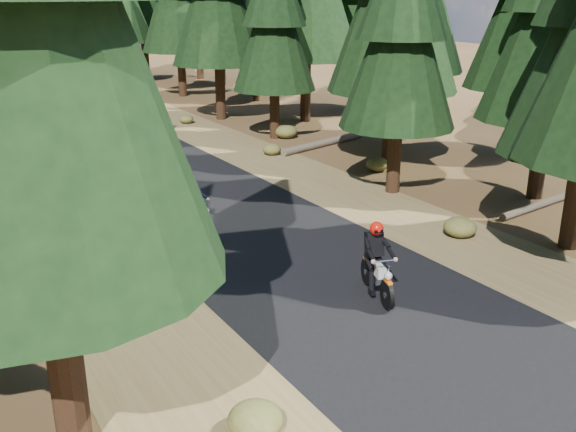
# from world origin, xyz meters

# --- Properties ---
(ground) EXTENTS (120.00, 120.00, 0.00)m
(ground) POSITION_xyz_m (0.00, 0.00, 0.00)
(ground) COLOR #49331A
(ground) RESTS_ON ground
(road) EXTENTS (6.00, 100.00, 0.01)m
(road) POSITION_xyz_m (0.00, 5.00, 0.01)
(road) COLOR black
(road) RESTS_ON ground
(shoulder_l) EXTENTS (3.20, 100.00, 0.01)m
(shoulder_l) POSITION_xyz_m (-4.60, 5.00, 0.00)
(shoulder_l) COLOR brown
(shoulder_l) RESTS_ON ground
(shoulder_r) EXTENTS (3.20, 100.00, 0.01)m
(shoulder_r) POSITION_xyz_m (4.60, 5.00, 0.00)
(shoulder_r) COLOR brown
(shoulder_r) RESTS_ON ground
(log_near) EXTENTS (5.10, 1.61, 0.32)m
(log_near) POSITION_xyz_m (7.95, 11.38, 0.16)
(log_near) COLOR #4C4233
(log_near) RESTS_ON ground
(log_far) EXTENTS (4.01, 0.68, 0.24)m
(log_far) POSITION_xyz_m (8.89, 0.63, 0.12)
(log_far) COLOR #4C4233
(log_far) RESTS_ON ground
(understory_shrubs) EXTENTS (15.43, 29.22, 0.63)m
(understory_shrubs) POSITION_xyz_m (1.29, 6.57, 0.27)
(understory_shrubs) COLOR #474C1E
(understory_shrubs) RESTS_ON ground
(rider_lead) EXTENTS (1.15, 2.01, 1.72)m
(rider_lead) POSITION_xyz_m (0.47, -1.56, 0.58)
(rider_lead) COLOR beige
(rider_lead) RESTS_ON road
(rider_follow) EXTENTS (0.80, 1.84, 1.59)m
(rider_follow) POSITION_xyz_m (-1.26, 4.56, 0.54)
(rider_follow) COLOR maroon
(rider_follow) RESTS_ON road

